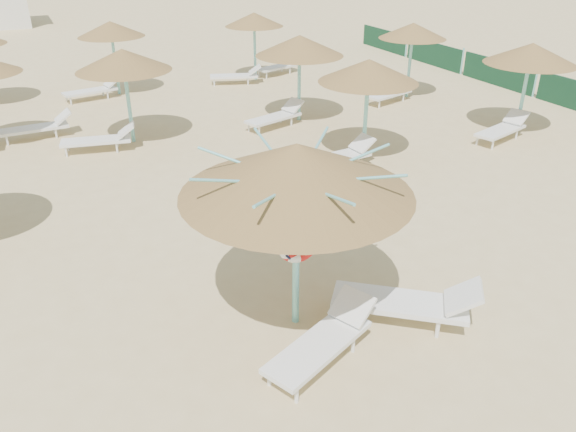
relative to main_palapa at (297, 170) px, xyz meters
name	(u,v)px	position (x,y,z in m)	size (l,w,h in m)	color
ground	(286,317)	(-0.10, 0.17, -2.64)	(120.00, 120.00, 0.00)	tan
main_palapa	(297,170)	(0.00, 0.00, 0.00)	(3.39, 3.39, 3.04)	#72C7C6
lounger_main_a	(324,340)	(-0.02, -0.98, -2.30)	(2.07, 1.37, 0.73)	white
lounger_main_b	(409,302)	(1.62, -0.80, -2.25)	(2.22, 1.94, 0.83)	white
palapa_field	(220,52)	(2.29, 9.98, -0.34)	(18.95, 13.22, 2.71)	#72C7C6
windbreak_fence	(498,73)	(13.90, 10.12, -2.14)	(0.08, 19.84, 1.10)	#184831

